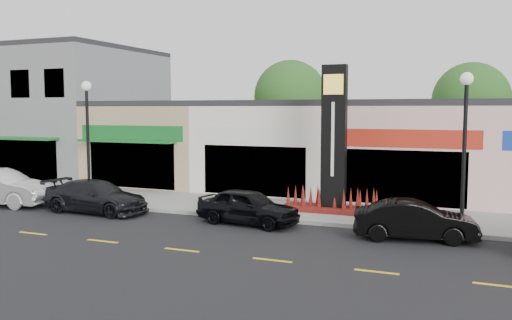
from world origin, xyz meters
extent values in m
plane|color=black|center=(0.00, 0.00, 0.00)|extent=(120.00, 120.00, 0.00)
cube|color=gray|center=(0.00, 4.35, 0.07)|extent=(52.00, 4.30, 0.15)
cube|color=gray|center=(0.00, 2.10, 0.07)|extent=(52.00, 0.20, 0.15)
cube|color=slate|center=(-18.00, 11.50, 4.00)|extent=(12.00, 10.00, 8.00)
cube|color=#262628|center=(-18.00, 11.50, 8.15)|extent=(12.00, 10.00, 0.30)
cube|color=black|center=(-16.00, 6.55, 5.80)|extent=(1.40, 0.10, 1.60)
cube|color=black|center=(-13.50, 6.55, 5.80)|extent=(1.40, 0.10, 1.60)
cube|color=tan|center=(-8.50, 11.50, 2.25)|extent=(7.00, 10.00, 4.50)
cube|color=#262628|center=(-8.50, 11.50, 4.65)|extent=(7.00, 10.00, 0.30)
cube|color=black|center=(-8.50, 6.55, 1.40)|extent=(5.25, 0.10, 2.40)
cube|color=#166425|center=(-8.50, 6.55, 3.10)|extent=(6.30, 0.12, 0.80)
cube|color=#166425|center=(-8.50, 6.10, 2.70)|extent=(5.60, 0.90, 0.12)
cube|color=beige|center=(-1.50, 11.50, 2.25)|extent=(7.00, 10.00, 4.50)
cube|color=#262628|center=(-1.50, 11.50, 4.65)|extent=(7.00, 10.00, 0.30)
cube|color=black|center=(-1.50, 6.55, 1.40)|extent=(5.25, 0.10, 2.40)
cube|color=silver|center=(-1.50, 6.55, 3.10)|extent=(6.30, 0.12, 0.80)
cube|color=#F9C0BE|center=(5.50, 11.50, 2.25)|extent=(7.00, 10.00, 4.50)
cube|color=#262628|center=(5.50, 11.50, 4.65)|extent=(7.00, 10.00, 0.30)
cube|color=black|center=(5.50, 6.55, 1.40)|extent=(5.25, 0.10, 2.40)
cube|color=red|center=(5.50, 6.55, 3.10)|extent=(6.30, 0.12, 0.80)
cylinder|color=#382619|center=(-4.00, 19.50, 1.57)|extent=(0.36, 0.36, 3.15)
sphere|color=#1F571B|center=(-4.00, 19.50, 5.23)|extent=(5.20, 5.20, 5.20)
cylinder|color=#382619|center=(8.00, 19.50, 1.49)|extent=(0.36, 0.36, 2.97)
sphere|color=#1F571B|center=(8.00, 19.50, 4.89)|extent=(4.80, 4.80, 4.80)
cylinder|color=black|center=(-8.00, 2.50, 0.30)|extent=(0.32, 0.32, 0.30)
cylinder|color=black|center=(-8.00, 2.50, 2.80)|extent=(0.14, 0.14, 5.00)
sphere|color=silver|center=(-8.00, 2.50, 5.40)|extent=(0.44, 0.44, 0.44)
cylinder|color=black|center=(8.00, 2.50, 0.30)|extent=(0.32, 0.32, 0.30)
cylinder|color=black|center=(8.00, 2.50, 2.80)|extent=(0.14, 0.14, 5.00)
sphere|color=silver|center=(8.00, 2.50, 5.40)|extent=(0.44, 0.44, 0.44)
cube|color=#58120F|center=(3.00, 4.20, 0.25)|extent=(4.20, 1.30, 0.20)
cube|color=black|center=(3.00, 4.20, 3.15)|extent=(1.00, 0.40, 6.00)
cube|color=yellow|center=(3.00, 3.98, 5.35)|extent=(0.80, 0.05, 0.80)
cube|color=silver|center=(3.00, 3.98, 3.15)|extent=(0.12, 0.04, 3.00)
imported|color=black|center=(-6.44, 1.01, 0.68)|extent=(2.12, 4.78, 1.36)
imported|color=black|center=(0.42, 1.28, 0.68)|extent=(2.15, 4.18, 1.36)
imported|color=black|center=(6.57, 1.10, 0.66)|extent=(2.05, 4.19, 1.32)
camera|label=1|loc=(8.33, -17.40, 4.39)|focal=38.00mm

